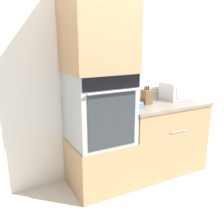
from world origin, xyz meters
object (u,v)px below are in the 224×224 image
object	(u,v)px
condiment_jar_near	(147,98)
condiment_jar_mid	(138,101)
microwave	(177,90)
wall_oven	(99,108)
bowl	(137,105)
knife_block	(146,97)

from	to	relation	value
condiment_jar_near	condiment_jar_mid	xyz separation A→B (m)	(-0.18, -0.07, -0.01)
condiment_jar_mid	microwave	bearing A→B (deg)	2.97
wall_oven	bowl	distance (m)	0.45
knife_block	condiment_jar_mid	distance (m)	0.12
wall_oven	microwave	size ratio (longest dim) A/B	2.06
condiment_jar_mid	knife_block	bearing A→B (deg)	-9.58
knife_block	condiment_jar_mid	xyz separation A→B (m)	(-0.10, 0.02, -0.05)
wall_oven	condiment_jar_near	distance (m)	0.73
knife_block	condiment_jar_mid	bearing A→B (deg)	170.42
microwave	bowl	xyz separation A→B (m)	(-0.71, -0.15, -0.08)
wall_oven	condiment_jar_near	xyz separation A→B (m)	(0.72, 0.13, 0.01)
wall_oven	bowl	xyz separation A→B (m)	(0.45, -0.05, -0.01)
microwave	condiment_jar_mid	size ratio (longest dim) A/B	4.75
wall_oven	condiment_jar_near	world-z (taller)	wall_oven
microwave	bowl	distance (m)	0.73
knife_block	bowl	size ratio (longest dim) A/B	1.48
wall_oven	microwave	bearing A→B (deg)	4.68
bowl	condiment_jar_mid	world-z (taller)	condiment_jar_mid
bowl	condiment_jar_near	size ratio (longest dim) A/B	1.46
bowl	wall_oven	bearing A→B (deg)	173.18
microwave	condiment_jar_near	distance (m)	0.45
microwave	wall_oven	bearing A→B (deg)	-175.32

